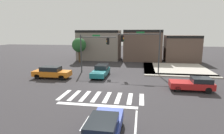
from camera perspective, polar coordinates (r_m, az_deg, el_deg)
name	(u,v)px	position (r m, az deg, el deg)	size (l,w,h in m)	color
ground_plane	(110,84)	(21.33, -0.68, -5.19)	(120.00, 120.00, 0.00)	#302D30
crosswalk_near	(102,97)	(17.13, -3.28, -9.29)	(7.75, 2.91, 0.01)	silver
bike_detector_marking	(112,123)	(12.60, 0.14, -17.04)	(1.12, 1.12, 0.01)	yellow
curb_corner_northeast	(172,69)	(30.58, 18.36, -0.66)	(10.00, 10.60, 0.15)	#B2AA9E
storefront_row	(133,46)	(39.49, 6.53, 6.67)	(24.82, 7.02, 6.32)	gray
traffic_signal_northeast	(143,44)	(25.47, 9.71, 6.97)	(5.88, 0.32, 6.13)	#383A3D
traffic_signal_northwest	(93,46)	(26.67, -5.87, 6.50)	(5.26, 0.32, 5.54)	#383A3D
car_orange	(52,72)	(24.80, -18.30, -1.56)	(4.80, 1.76, 1.54)	orange
car_teal	(101,71)	(24.69, -3.47, -1.21)	(1.81, 4.68, 1.47)	#196B70
car_red	(193,84)	(20.43, 23.99, -4.84)	(4.21, 1.84, 1.37)	red
car_blue	(103,129)	(10.42, -2.75, -18.79)	(1.73, 4.66, 1.45)	#23389E
roadside_tree	(79,45)	(36.33, -10.24, 6.71)	(2.76, 2.76, 4.78)	#4C3823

